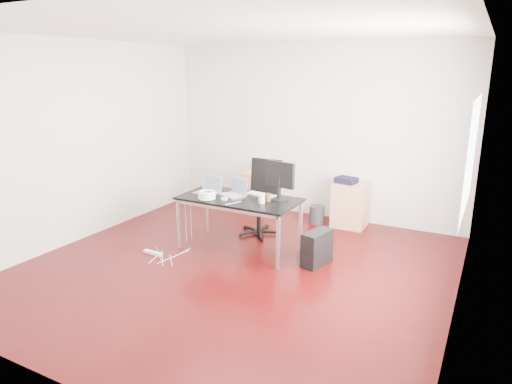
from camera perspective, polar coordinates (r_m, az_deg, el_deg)
The scene contains 18 objects.
room_shell at distance 5.31m, azimuth -2.43°, elevation 4.35°, with size 5.00×5.00×5.00m.
desk at distance 6.11m, azimuth -2.14°, elevation -1.21°, with size 1.60×0.80×0.73m.
office_chair at distance 6.76m, azimuth 0.68°, elevation -0.20°, with size 0.49×0.51×1.08m.
filing_cabinet_left at distance 7.86m, azimuth 0.36°, elevation 0.06°, with size 0.50×0.50×0.70m, color tan.
filing_cabinet_right at distance 7.28m, azimuth 11.74°, elevation -1.50°, with size 0.50×0.50×0.70m, color tan.
pc_tower at distance 5.81m, azimuth 7.63°, elevation -6.97°, with size 0.20×0.45×0.44m, color black.
wastebasket at distance 7.37m, azimuth 7.60°, elevation -2.80°, with size 0.24×0.24×0.28m, color black.
power_strip at distance 6.30m, azimuth -12.78°, elevation -7.43°, with size 0.30×0.06×0.04m, color white.
laptop_left at distance 6.35m, azimuth -5.91°, elevation 0.39°, with size 0.35×0.28×0.23m.
laptop_right at distance 6.19m, azimuth -2.63°, elevation 0.06°, with size 0.40×0.36×0.23m.
monitor at distance 5.95m, azimuth 2.96°, elevation 1.69°, with size 0.45×0.26×0.51m.
keyboard at distance 6.19m, azimuth 0.71°, elevation -0.35°, with size 0.44×0.14×0.02m, color white.
cup_white at distance 5.83m, azimuth 0.71°, elevation -0.84°, with size 0.08×0.08×0.12m, color white.
cup_brown at distance 5.93m, azimuth 1.51°, elevation -0.68°, with size 0.08×0.08×0.10m, color #4F331B.
cable_coil at distance 6.05m, azimuth -6.16°, elevation -0.40°, with size 0.24×0.24×0.11m.
power_adapter at distance 6.00m, azimuth -3.98°, elevation -0.86°, with size 0.07×0.07×0.03m, color white.
speaker at distance 7.78m, azimuth 0.36°, elevation 3.25°, with size 0.09×0.08×0.18m, color #9E9E9E.
navy_garment at distance 7.12m, azimuth 11.22°, elevation 1.46°, with size 0.30×0.24×0.09m, color black.
Camera 1 is at (2.68, -4.49, 2.40)m, focal length 32.00 mm.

